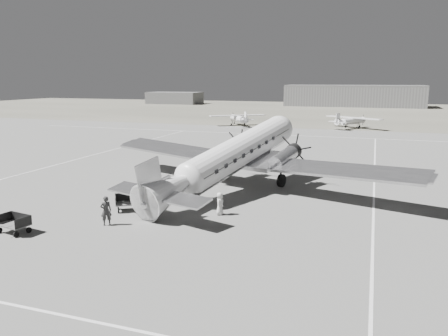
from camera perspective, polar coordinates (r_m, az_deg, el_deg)
ground at (r=29.38m, az=-5.24°, el=-5.03°), size 260.00×260.00×0.00m
taxi_line_near at (r=18.46m, az=-24.07°, el=-16.39°), size 60.00×0.15×0.01m
taxi_line_right at (r=26.98m, az=18.91°, el=-7.13°), size 0.15×80.00×0.01m
taxi_line_left at (r=47.11m, az=-20.43°, el=0.58°), size 0.15×60.00×0.01m
taxi_line_horizon at (r=67.20m, az=8.87°, el=4.23°), size 90.00×0.15×0.01m
grass_infield at (r=121.50m, az=13.53°, el=7.24°), size 260.00×90.00×0.01m
hangar_main at (r=145.90m, az=16.56°, el=9.04°), size 42.00×14.00×6.60m
shed_secondary at (r=155.78m, az=-6.46°, el=9.08°), size 18.00×10.00×4.00m
dc3_airliner at (r=32.58m, az=1.14°, el=1.34°), size 31.48×25.90×5.18m
light_plane_left at (r=80.80m, az=1.89°, el=6.34°), size 13.61×13.11×2.20m
light_plane_right at (r=79.06m, az=16.33°, el=5.78°), size 13.63×12.94×2.22m
baggage_cart_near at (r=28.94m, az=-12.25°, el=-4.42°), size 2.30×2.14×1.06m
baggage_cart_far at (r=26.88m, az=-25.78°, el=-6.61°), size 1.99×1.55×1.02m
ground_crew at (r=26.30m, az=-15.16°, el=-5.40°), size 0.75×0.74×1.75m
ramp_agent at (r=29.37m, az=-11.18°, el=-3.68°), size 0.68×0.82×1.52m
passenger at (r=27.33m, az=-0.54°, el=-4.68°), size 0.48×0.72×1.44m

